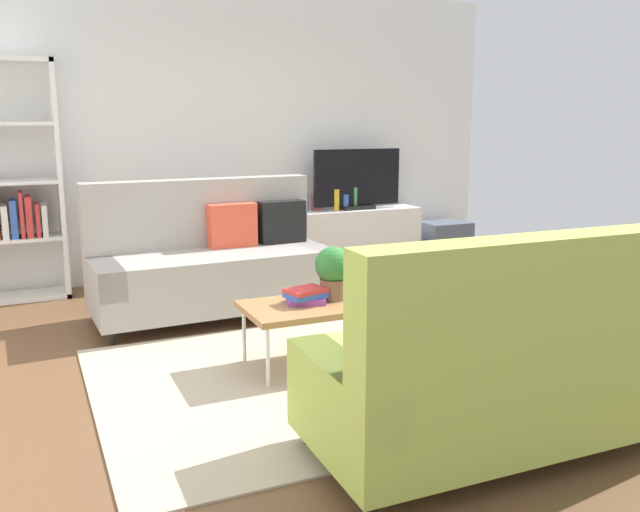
{
  "coord_description": "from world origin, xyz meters",
  "views": [
    {
      "loc": [
        -1.75,
        -3.91,
        1.57
      ],
      "look_at": [
        0.1,
        0.23,
        0.65
      ],
      "focal_mm": 37.34,
      "sensor_mm": 36.0,
      "label": 1
    }
  ],
  "objects_px": {
    "couch_beige": "(212,261)",
    "tv": "(357,180)",
    "bottle_0": "(337,200)",
    "potted_plant": "(333,270)",
    "bottle_1": "(346,202)",
    "couch_green": "(508,364)",
    "table_book_0": "(306,300)",
    "vase_0": "(305,202)",
    "coffee_table": "(328,306)",
    "vase_1": "(317,202)",
    "bottle_2": "(355,198)",
    "storage_trunk": "(445,241)",
    "tv_console": "(356,238)"
  },
  "relations": [
    {
      "from": "table_book_0",
      "to": "bottle_2",
      "type": "xyz_separation_m",
      "value": [
        1.64,
        2.51,
        0.32
      ]
    },
    {
      "from": "bottle_0",
      "to": "couch_beige",
      "type": "bearing_deg",
      "value": -145.96
    },
    {
      "from": "tv_console",
      "to": "coffee_table",
      "type": "bearing_deg",
      "value": -120.57
    },
    {
      "from": "couch_beige",
      "to": "bottle_2",
      "type": "xyz_separation_m",
      "value": [
        1.88,
        1.12,
        0.31
      ]
    },
    {
      "from": "coffee_table",
      "to": "bottle_1",
      "type": "distance_m",
      "value": 2.91
    },
    {
      "from": "couch_beige",
      "to": "coffee_table",
      "type": "bearing_deg",
      "value": 102.76
    },
    {
      "from": "couch_beige",
      "to": "bottle_0",
      "type": "height_order",
      "value": "couch_beige"
    },
    {
      "from": "tv",
      "to": "bottle_1",
      "type": "distance_m",
      "value": 0.27
    },
    {
      "from": "storage_trunk",
      "to": "table_book_0",
      "type": "distance_m",
      "value": 3.71
    },
    {
      "from": "couch_green",
      "to": "bottle_1",
      "type": "height_order",
      "value": "couch_green"
    },
    {
      "from": "tv_console",
      "to": "tv",
      "type": "relative_size",
      "value": 1.4
    },
    {
      "from": "tv_console",
      "to": "vase_1",
      "type": "bearing_deg",
      "value": 173.49
    },
    {
      "from": "tv",
      "to": "vase_0",
      "type": "distance_m",
      "value": 0.62
    },
    {
      "from": "couch_green",
      "to": "vase_1",
      "type": "bearing_deg",
      "value": 79.79
    },
    {
      "from": "coffee_table",
      "to": "potted_plant",
      "type": "distance_m",
      "value": 0.23
    },
    {
      "from": "bottle_1",
      "to": "storage_trunk",
      "type": "bearing_deg",
      "value": -2.76
    },
    {
      "from": "couch_beige",
      "to": "tv",
      "type": "height_order",
      "value": "tv"
    },
    {
      "from": "coffee_table",
      "to": "vase_1",
      "type": "relative_size",
      "value": 6.39
    },
    {
      "from": "bottle_1",
      "to": "couch_green",
      "type": "bearing_deg",
      "value": -105.48
    },
    {
      "from": "vase_0",
      "to": "bottle_1",
      "type": "height_order",
      "value": "vase_0"
    },
    {
      "from": "potted_plant",
      "to": "bottle_0",
      "type": "relative_size",
      "value": 1.56
    },
    {
      "from": "coffee_table",
      "to": "vase_0",
      "type": "bearing_deg",
      "value": 70.24
    },
    {
      "from": "couch_green",
      "to": "storage_trunk",
      "type": "height_order",
      "value": "couch_green"
    },
    {
      "from": "couch_beige",
      "to": "storage_trunk",
      "type": "xyz_separation_m",
      "value": [
        3.01,
        1.06,
        -0.23
      ]
    },
    {
      "from": "couch_green",
      "to": "potted_plant",
      "type": "relative_size",
      "value": 5.43
    },
    {
      "from": "vase_1",
      "to": "bottle_0",
      "type": "bearing_deg",
      "value": -25.86
    },
    {
      "from": "bottle_2",
      "to": "bottle_0",
      "type": "bearing_deg",
      "value": 180.0
    },
    {
      "from": "tv",
      "to": "potted_plant",
      "type": "relative_size",
      "value": 2.84
    },
    {
      "from": "potted_plant",
      "to": "bottle_0",
      "type": "height_order",
      "value": "bottle_0"
    },
    {
      "from": "coffee_table",
      "to": "vase_1",
      "type": "bearing_deg",
      "value": 67.56
    },
    {
      "from": "tv",
      "to": "bottle_2",
      "type": "xyz_separation_m",
      "value": [
        -0.03,
        -0.02,
        -0.19
      ]
    },
    {
      "from": "storage_trunk",
      "to": "tv",
      "type": "bearing_deg",
      "value": 175.84
    },
    {
      "from": "tv_console",
      "to": "couch_green",
      "type": "bearing_deg",
      "value": -107.21
    },
    {
      "from": "vase_1",
      "to": "potted_plant",
      "type": "bearing_deg",
      "value": -111.74
    },
    {
      "from": "table_book_0",
      "to": "bottle_2",
      "type": "height_order",
      "value": "bottle_2"
    },
    {
      "from": "storage_trunk",
      "to": "vase_0",
      "type": "bearing_deg",
      "value": 174.9
    },
    {
      "from": "table_book_0",
      "to": "potted_plant",
      "type": "bearing_deg",
      "value": 4.48
    },
    {
      "from": "potted_plant",
      "to": "vase_1",
      "type": "xyz_separation_m",
      "value": [
        1.03,
        2.59,
        0.11
      ]
    },
    {
      "from": "table_book_0",
      "to": "couch_beige",
      "type": "bearing_deg",
      "value": 99.8
    },
    {
      "from": "couch_green",
      "to": "table_book_0",
      "type": "height_order",
      "value": "couch_green"
    },
    {
      "from": "bottle_0",
      "to": "bottle_2",
      "type": "height_order",
      "value": "bottle_2"
    },
    {
      "from": "coffee_table",
      "to": "tv",
      "type": "xyz_separation_m",
      "value": [
        1.53,
        2.56,
        0.56
      ]
    },
    {
      "from": "bottle_1",
      "to": "potted_plant",
      "type": "bearing_deg",
      "value": -117.99
    },
    {
      "from": "potted_plant",
      "to": "table_book_0",
      "type": "height_order",
      "value": "potted_plant"
    },
    {
      "from": "potted_plant",
      "to": "bottle_0",
      "type": "xyz_separation_m",
      "value": [
        1.22,
        2.5,
        0.14
      ]
    },
    {
      "from": "couch_beige",
      "to": "vase_0",
      "type": "distance_m",
      "value": 1.82
    },
    {
      "from": "couch_green",
      "to": "vase_1",
      "type": "height_order",
      "value": "couch_green"
    },
    {
      "from": "potted_plant",
      "to": "table_book_0",
      "type": "relative_size",
      "value": 1.47
    },
    {
      "from": "vase_1",
      "to": "bottle_2",
      "type": "relative_size",
      "value": 0.73
    },
    {
      "from": "tv",
      "to": "storage_trunk",
      "type": "relative_size",
      "value": 1.92
    }
  ]
}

